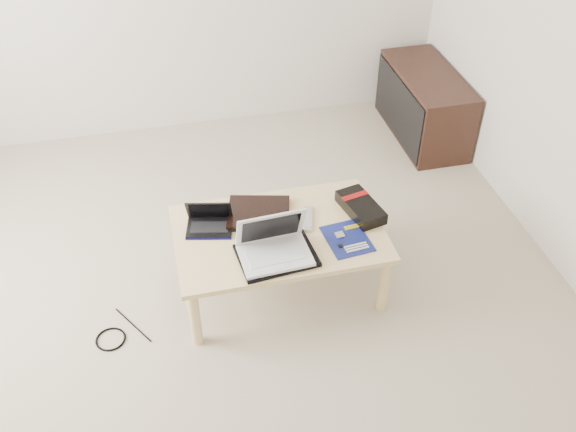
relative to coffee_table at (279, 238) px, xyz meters
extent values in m
plane|color=#B6AC94|center=(-0.40, -0.16, -0.35)|extent=(4.00, 4.00, 0.00)
cube|color=#DAC183|center=(0.00, 0.00, 0.03)|extent=(1.10, 0.70, 0.03)
cylinder|color=#DAC183|center=(-0.50, -0.30, -0.17)|extent=(0.06, 0.06, 0.37)
cylinder|color=#DAC183|center=(0.50, -0.30, -0.17)|extent=(0.06, 0.06, 0.37)
cylinder|color=#DAC183|center=(-0.50, 0.30, -0.17)|extent=(0.06, 0.06, 0.37)
cylinder|color=#DAC183|center=(0.50, 0.30, -0.17)|extent=(0.06, 0.06, 0.37)
cube|color=#331D15|center=(1.38, 1.29, -0.10)|extent=(0.40, 0.90, 0.50)
cube|color=black|center=(1.18, 1.29, -0.10)|extent=(0.02, 0.86, 0.44)
cube|color=black|center=(-0.08, 0.15, 0.06)|extent=(0.39, 0.35, 0.03)
cube|color=black|center=(-0.35, 0.11, 0.06)|extent=(0.27, 0.21, 0.01)
cube|color=black|center=(-0.35, 0.10, 0.06)|extent=(0.21, 0.13, 0.00)
cube|color=black|center=(-0.37, 0.04, 0.06)|extent=(0.06, 0.03, 0.00)
cube|color=black|center=(-0.34, 0.15, 0.14)|extent=(0.25, 0.12, 0.15)
cube|color=black|center=(-0.34, 0.15, 0.13)|extent=(0.21, 0.10, 0.12)
cube|color=#0D0C43|center=(-0.37, 0.02, 0.05)|extent=(0.24, 0.06, 0.01)
cube|color=black|center=(-0.11, 0.08, 0.05)|extent=(0.26, 0.23, 0.01)
cube|color=white|center=(-0.11, 0.08, 0.06)|extent=(0.21, 0.18, 0.00)
cube|color=#B4B4B9|center=(0.17, 0.06, 0.06)|extent=(0.10, 0.21, 0.02)
cube|color=#929297|center=(0.17, 0.06, 0.07)|extent=(0.08, 0.17, 0.00)
cube|color=black|center=(-0.05, -0.19, 0.06)|extent=(0.41, 0.32, 0.02)
cube|color=silver|center=(-0.06, -0.20, 0.08)|extent=(0.36, 0.26, 0.02)
cube|color=silver|center=(-0.06, -0.21, 0.09)|extent=(0.29, 0.15, 0.00)
cube|color=silver|center=(-0.06, -0.29, 0.09)|extent=(0.08, 0.04, 0.00)
cube|color=silver|center=(-0.07, -0.12, 0.20)|extent=(0.35, 0.11, 0.23)
cube|color=black|center=(-0.07, -0.13, 0.19)|extent=(0.30, 0.09, 0.18)
cube|color=#0B0F49|center=(0.33, -0.14, 0.05)|extent=(0.24, 0.29, 0.01)
cube|color=#B4B4B9|center=(0.30, -0.11, 0.06)|extent=(0.05, 0.05, 0.01)
cube|color=yellow|center=(0.39, -0.05, 0.06)|extent=(0.09, 0.02, 0.01)
cube|color=yellow|center=(0.39, -0.07, 0.06)|extent=(0.09, 0.02, 0.01)
cube|color=silver|center=(0.36, -0.20, 0.06)|extent=(0.12, 0.02, 0.01)
cube|color=silver|center=(0.36, -0.22, 0.06)|extent=(0.12, 0.02, 0.01)
cube|color=silver|center=(0.36, -0.24, 0.06)|extent=(0.12, 0.02, 0.01)
cube|color=black|center=(0.28, -0.19, 0.06)|extent=(0.02, 0.02, 0.01)
cube|color=black|center=(0.47, 0.06, 0.08)|extent=(0.22, 0.33, 0.07)
cube|color=maroon|center=(0.46, 0.12, 0.12)|extent=(0.16, 0.07, 0.00)
torus|color=black|center=(-0.17, -0.06, 0.05)|extent=(0.13, 0.13, 0.01)
torus|color=black|center=(-0.94, -0.19, -0.35)|extent=(0.17, 0.17, 0.01)
cylinder|color=black|center=(-0.82, -0.11, -0.35)|extent=(0.18, 0.27, 0.01)
camera|label=1|loc=(-0.54, -2.48, 2.28)|focal=40.00mm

